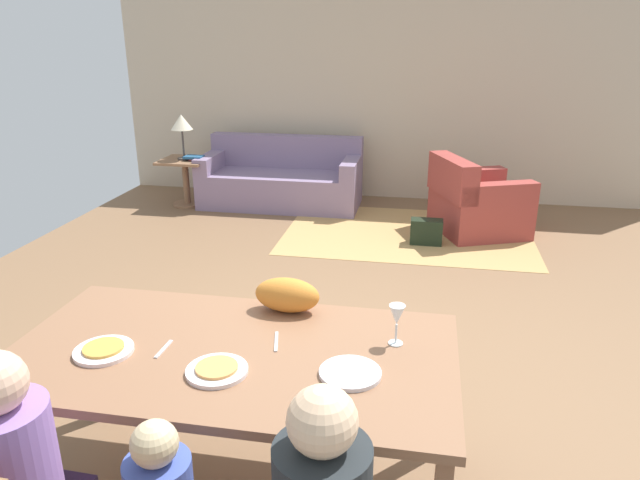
{
  "coord_description": "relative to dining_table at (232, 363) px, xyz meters",
  "views": [
    {
      "loc": [
        0.5,
        -3.37,
        2.05
      ],
      "look_at": [
        -0.11,
        -0.07,
        0.85
      ],
      "focal_mm": 32.77,
      "sensor_mm": 36.0,
      "label": 1
    }
  ],
  "objects": [
    {
      "name": "cat",
      "position": [
        0.15,
        0.41,
        0.15
      ],
      "size": [
        0.33,
        0.17,
        0.17
      ],
      "primitive_type": "ellipsoid",
      "rotation": [
        0.0,
        0.0,
        -0.05
      ],
      "color": "orange",
      "rests_on": "dining_table"
    },
    {
      "name": "knife",
      "position": [
        0.17,
        0.1,
        0.07
      ],
      "size": [
        0.05,
        0.17,
        0.01
      ],
      "primitive_type": "cube",
      "rotation": [
        0.0,
        0.0,
        0.22
      ],
      "color": "silver",
      "rests_on": "dining_table"
    },
    {
      "name": "fork",
      "position": [
        -0.29,
        -0.05,
        0.07
      ],
      "size": [
        0.02,
        0.15,
        0.01
      ],
      "primitive_type": "cube",
      "rotation": [
        0.0,
        0.0,
        -0.04
      ],
      "color": "silver",
      "rests_on": "dining_table"
    },
    {
      "name": "book_lower",
      "position": [
        -1.92,
        4.5,
        -0.1
      ],
      "size": [
        0.22,
        0.16,
        0.03
      ],
      "primitive_type": "cube",
      "color": "#933739",
      "rests_on": "side_table"
    },
    {
      "name": "plate_near_child",
      "position": [
        0.0,
        -0.18,
        0.07
      ],
      "size": [
        0.25,
        0.25,
        0.02
      ],
      "primitive_type": "cylinder",
      "color": "silver",
      "rests_on": "dining_table"
    },
    {
      "name": "armchair",
      "position": [
        1.32,
        4.09,
        -0.38
      ],
      "size": [
        1.12,
        1.11,
        0.82
      ],
      "color": "#9E3D37",
      "rests_on": "ground_plane"
    },
    {
      "name": "area_rug",
      "position": [
        0.62,
        3.92,
        -0.69
      ],
      "size": [
        2.6,
        1.8,
        0.01
      ],
      "primitive_type": "cube",
      "color": "tan",
      "rests_on": "ground_plane"
    },
    {
      "name": "dining_table",
      "position": [
        0.0,
        0.0,
        0.0
      ],
      "size": [
        1.92,
        1.01,
        0.76
      ],
      "color": "#895E42",
      "rests_on": "ground_plane"
    },
    {
      "name": "pizza_near_man",
      "position": [
        -0.53,
        -0.12,
        0.09
      ],
      "size": [
        0.17,
        0.17,
        0.01
      ],
      "primitive_type": "cylinder",
      "color": "gold",
      "rests_on": "plate_near_man"
    },
    {
      "name": "ground_plane",
      "position": [
        0.28,
        2.01,
        -0.71
      ],
      "size": [
        6.93,
        6.68,
        0.02
      ],
      "primitive_type": "cube",
      "color": "brown"
    },
    {
      "name": "book_upper",
      "position": [
        -1.99,
        4.47,
        -0.07
      ],
      "size": [
        0.22,
        0.16,
        0.03
      ],
      "primitive_type": "cube",
      "color": "#21507B",
      "rests_on": "book_lower"
    },
    {
      "name": "couch",
      "position": [
        -0.98,
        4.77,
        -0.39
      ],
      "size": [
        1.93,
        0.86,
        0.82
      ],
      "color": "gray",
      "rests_on": "ground_plane"
    },
    {
      "name": "back_wall",
      "position": [
        0.28,
        5.4,
        0.65
      ],
      "size": [
        6.93,
        0.1,
        2.7
      ],
      "primitive_type": "cube",
      "color": "beige",
      "rests_on": "ground_plane"
    },
    {
      "name": "side_table",
      "position": [
        -2.13,
        4.52,
        -0.32
      ],
      "size": [
        0.56,
        0.56,
        0.58
      ],
      "color": "#8A6244",
      "rests_on": "ground_plane"
    },
    {
      "name": "handbag",
      "position": [
        0.82,
        3.62,
        -0.57
      ],
      "size": [
        0.32,
        0.16,
        0.26
      ],
      "primitive_type": "cube",
      "color": "black",
      "rests_on": "ground_plane"
    },
    {
      "name": "plate_near_man",
      "position": [
        -0.53,
        -0.12,
        0.07
      ],
      "size": [
        0.25,
        0.25,
        0.02
      ],
      "primitive_type": "cylinder",
      "color": "silver",
      "rests_on": "dining_table"
    },
    {
      "name": "wine_glass",
      "position": [
        0.69,
        0.18,
        0.2
      ],
      "size": [
        0.07,
        0.07,
        0.19
      ],
      "color": "silver",
      "rests_on": "dining_table"
    },
    {
      "name": "pizza_near_child",
      "position": [
        0.0,
        -0.18,
        0.09
      ],
      "size": [
        0.17,
        0.17,
        0.01
      ],
      "primitive_type": "cylinder",
      "color": "#E09A4F",
      "rests_on": "plate_near_child"
    },
    {
      "name": "table_lamp",
      "position": [
        -2.13,
        4.52,
        0.31
      ],
      "size": [
        0.26,
        0.26,
        0.54
      ],
      "color": "#443E3C",
      "rests_on": "side_table"
    },
    {
      "name": "plate_near_woman",
      "position": [
        0.53,
        -0.1,
        0.07
      ],
      "size": [
        0.25,
        0.25,
        0.02
      ],
      "primitive_type": "cylinder",
      "color": "silver",
      "rests_on": "dining_table"
    }
  ]
}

